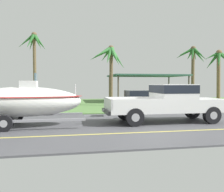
{
  "coord_description": "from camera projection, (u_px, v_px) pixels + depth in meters",
  "views": [
    {
      "loc": [
        -3.78,
        -10.35,
        1.84
      ],
      "look_at": [
        -1.68,
        0.92,
        1.26
      ],
      "focal_mm": 37.93,
      "sensor_mm": 36.0,
      "label": 1
    }
  ],
  "objects": [
    {
      "name": "parked_sedan_near",
      "position": [
        147.0,
        100.0,
        17.04
      ],
      "size": [
        4.74,
        1.83,
        1.38
      ],
      "color": "beige",
      "rests_on": "ground"
    },
    {
      "name": "palm_tree_mid",
      "position": [
        218.0,
        63.0,
        22.83
      ],
      "size": [
        3.06,
        2.41,
        5.15
      ],
      "color": "brown",
      "rests_on": "ground"
    },
    {
      "name": "carport_awning",
      "position": [
        147.0,
        76.0,
        24.26
      ],
      "size": [
        7.43,
        5.09,
        2.78
      ],
      "color": "#4C4238",
      "rests_on": "ground"
    },
    {
      "name": "pickup_truck_towing",
      "position": [
        172.0,
        101.0,
        11.5
      ],
      "size": [
        5.88,
        2.06,
        1.83
      ],
      "color": "silver",
      "rests_on": "ground"
    },
    {
      "name": "palm_tree_far_right",
      "position": [
        110.0,
        59.0,
        19.35
      ],
      "size": [
        3.14,
        2.75,
        5.03
      ],
      "color": "brown",
      "rests_on": "ground"
    },
    {
      "name": "boat_on_trailer",
      "position": [
        23.0,
        101.0,
        10.23
      ],
      "size": [
        6.32,
        2.34,
        2.31
      ],
      "color": "gray",
      "rests_on": "ground"
    },
    {
      "name": "ground",
      "position": [
        116.0,
        107.0,
        19.18
      ],
      "size": [
        36.0,
        22.0,
        0.11
      ],
      "color": "#4C4C51"
    },
    {
      "name": "palm_tree_near_left",
      "position": [
        34.0,
        50.0,
        21.75
      ],
      "size": [
        2.66,
        2.65,
        6.64
      ],
      "color": "brown",
      "rests_on": "ground"
    },
    {
      "name": "palm_tree_near_right",
      "position": [
        193.0,
        59.0,
        26.15
      ],
      "size": [
        3.37,
        3.11,
        6.05
      ],
      "color": "brown",
      "rests_on": "ground"
    }
  ]
}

